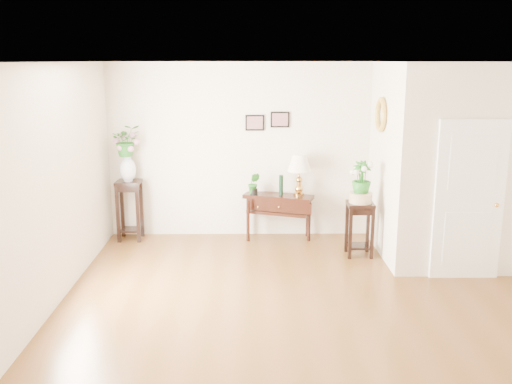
{
  "coord_description": "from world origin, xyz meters",
  "views": [
    {
      "loc": [
        -0.73,
        -6.33,
        2.82
      ],
      "look_at": [
        -0.65,
        1.3,
        1.05
      ],
      "focal_mm": 40.0,
      "sensor_mm": 36.0,
      "label": 1
    }
  ],
  "objects_px": {
    "plant_stand_a": "(130,210)",
    "console_table": "(278,217)",
    "plant_stand_b": "(359,229)",
    "table_lamp": "(299,173)"
  },
  "relations": [
    {
      "from": "table_lamp",
      "to": "plant_stand_b",
      "type": "bearing_deg",
      "value": -44.94
    },
    {
      "from": "plant_stand_a",
      "to": "console_table",
      "type": "bearing_deg",
      "value": 0.11
    },
    {
      "from": "console_table",
      "to": "plant_stand_a",
      "type": "bearing_deg",
      "value": -160.67
    },
    {
      "from": "console_table",
      "to": "plant_stand_a",
      "type": "relative_size",
      "value": 1.13
    },
    {
      "from": "table_lamp",
      "to": "console_table",
      "type": "bearing_deg",
      "value": 180.0
    },
    {
      "from": "console_table",
      "to": "plant_stand_b",
      "type": "xyz_separation_m",
      "value": [
        1.15,
        -0.82,
        0.04
      ]
    },
    {
      "from": "plant_stand_a",
      "to": "plant_stand_b",
      "type": "xyz_separation_m",
      "value": [
        3.52,
        -0.82,
        -0.08
      ]
    },
    {
      "from": "console_table",
      "to": "plant_stand_b",
      "type": "bearing_deg",
      "value": -16.34
    },
    {
      "from": "plant_stand_a",
      "to": "table_lamp",
      "type": "bearing_deg",
      "value": 0.1
    },
    {
      "from": "plant_stand_a",
      "to": "plant_stand_b",
      "type": "distance_m",
      "value": 3.62
    }
  ]
}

